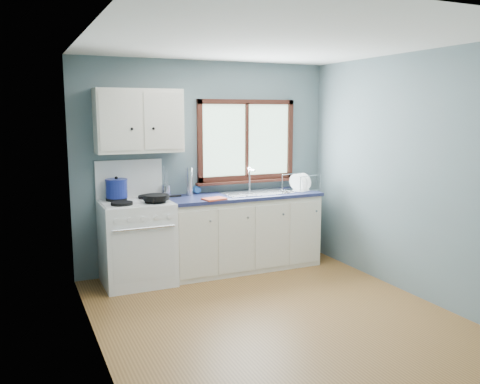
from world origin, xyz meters
name	(u,v)px	position (x,y,z in m)	size (l,w,h in m)	color
floor	(274,317)	(0.00, 0.00, -0.01)	(3.20, 3.60, 0.02)	brown
ceiling	(278,40)	(0.00, 0.00, 2.51)	(3.20, 3.60, 0.02)	white
wall_back	(206,165)	(0.00, 1.81, 1.25)	(3.20, 0.02, 2.50)	slate
wall_front	(424,225)	(0.00, -1.81, 1.25)	(3.20, 0.02, 2.50)	slate
wall_left	(92,197)	(-1.61, 0.00, 1.25)	(0.02, 3.60, 2.50)	slate
wall_right	(414,176)	(1.61, 0.00, 1.25)	(0.02, 3.60, 2.50)	slate
gas_range	(137,240)	(-0.95, 1.47, 0.49)	(0.76, 0.69, 1.36)	white
base_cabinets	(243,235)	(0.36, 1.49, 0.41)	(1.85, 0.60, 0.88)	silver
countertop	(243,196)	(0.36, 1.49, 0.90)	(1.89, 0.64, 0.04)	#1A1F44
sink	(256,198)	(0.54, 1.49, 0.86)	(0.84, 0.46, 0.44)	silver
window	(247,146)	(0.54, 1.77, 1.48)	(1.36, 0.10, 1.03)	#9EC6A8
upper_cabinets	(139,121)	(-0.85, 1.63, 1.80)	(0.95, 0.35, 0.70)	silver
skillet	(157,197)	(-0.76, 1.30, 0.99)	(0.42, 0.28, 0.06)	black
stockpot	(117,188)	(-1.12, 1.61, 1.07)	(0.31, 0.31, 0.24)	navy
utensil_crock	(166,191)	(-0.55, 1.67, 0.99)	(0.13, 0.13, 0.36)	silver
thermos	(189,182)	(-0.26, 1.66, 1.09)	(0.08, 0.08, 0.33)	silver
soap_bottle	(198,184)	(-0.14, 1.72, 1.04)	(0.09, 0.09, 0.24)	#275DAD
dish_towel	(214,199)	(-0.10, 1.26, 0.93)	(0.25, 0.18, 0.02)	#D54B2F
dish_rack	(301,186)	(1.14, 1.46, 0.98)	(0.50, 0.44, 0.22)	silver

